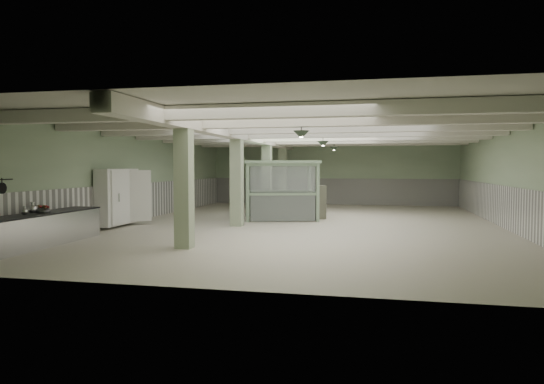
% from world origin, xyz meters
% --- Properties ---
extents(floor, '(20.00, 20.00, 0.00)m').
position_xyz_m(floor, '(0.00, 0.00, 0.00)').
color(floor, beige).
rests_on(floor, ground).
extents(ceiling, '(14.00, 20.00, 0.02)m').
position_xyz_m(ceiling, '(0.00, 0.00, 3.60)').
color(ceiling, beige).
rests_on(ceiling, wall_back).
extents(wall_back, '(14.00, 0.02, 3.60)m').
position_xyz_m(wall_back, '(0.00, 10.00, 1.80)').
color(wall_back, '#A3BA95').
rests_on(wall_back, floor).
extents(wall_front, '(14.00, 0.02, 3.60)m').
position_xyz_m(wall_front, '(0.00, -10.00, 1.80)').
color(wall_front, '#A3BA95').
rests_on(wall_front, floor).
extents(wall_left, '(0.02, 20.00, 3.60)m').
position_xyz_m(wall_left, '(-7.00, 0.00, 1.80)').
color(wall_left, '#A3BA95').
rests_on(wall_left, floor).
extents(wall_right, '(0.02, 20.00, 3.60)m').
position_xyz_m(wall_right, '(7.00, 0.00, 1.80)').
color(wall_right, '#A3BA95').
rests_on(wall_right, floor).
extents(wainscot_left, '(0.05, 19.90, 1.50)m').
position_xyz_m(wainscot_left, '(-6.97, 0.00, 0.75)').
color(wainscot_left, white).
rests_on(wainscot_left, floor).
extents(wainscot_right, '(0.05, 19.90, 1.50)m').
position_xyz_m(wainscot_right, '(6.97, 0.00, 0.75)').
color(wainscot_right, white).
rests_on(wainscot_right, floor).
extents(wainscot_back, '(13.90, 0.05, 1.50)m').
position_xyz_m(wainscot_back, '(0.00, 9.97, 0.75)').
color(wainscot_back, white).
rests_on(wainscot_back, floor).
extents(girder, '(0.45, 19.90, 0.40)m').
position_xyz_m(girder, '(-2.50, 0.00, 3.38)').
color(girder, silver).
rests_on(girder, ceiling).
extents(beam_a, '(13.90, 0.35, 0.32)m').
position_xyz_m(beam_a, '(0.00, -7.50, 3.42)').
color(beam_a, silver).
rests_on(beam_a, ceiling).
extents(beam_b, '(13.90, 0.35, 0.32)m').
position_xyz_m(beam_b, '(0.00, -5.00, 3.42)').
color(beam_b, silver).
rests_on(beam_b, ceiling).
extents(beam_c, '(13.90, 0.35, 0.32)m').
position_xyz_m(beam_c, '(0.00, -2.50, 3.42)').
color(beam_c, silver).
rests_on(beam_c, ceiling).
extents(beam_d, '(13.90, 0.35, 0.32)m').
position_xyz_m(beam_d, '(0.00, 0.00, 3.42)').
color(beam_d, silver).
rests_on(beam_d, ceiling).
extents(beam_e, '(13.90, 0.35, 0.32)m').
position_xyz_m(beam_e, '(0.00, 2.50, 3.42)').
color(beam_e, silver).
rests_on(beam_e, ceiling).
extents(beam_f, '(13.90, 0.35, 0.32)m').
position_xyz_m(beam_f, '(0.00, 5.00, 3.42)').
color(beam_f, silver).
rests_on(beam_f, ceiling).
extents(beam_g, '(13.90, 0.35, 0.32)m').
position_xyz_m(beam_g, '(0.00, 7.50, 3.42)').
color(beam_g, silver).
rests_on(beam_g, ceiling).
extents(column_a, '(0.42, 0.42, 3.60)m').
position_xyz_m(column_a, '(-2.50, -6.00, 1.80)').
color(column_a, '#9DAF8D').
rests_on(column_a, floor).
extents(column_b, '(0.42, 0.42, 3.60)m').
position_xyz_m(column_b, '(-2.50, -1.00, 1.80)').
color(column_b, '#9DAF8D').
rests_on(column_b, floor).
extents(column_c, '(0.42, 0.42, 3.60)m').
position_xyz_m(column_c, '(-2.50, 4.00, 1.80)').
color(column_c, '#9DAF8D').
rests_on(column_c, floor).
extents(column_d, '(0.42, 0.42, 3.60)m').
position_xyz_m(column_d, '(-2.50, 8.00, 1.80)').
color(column_d, '#9DAF8D').
rests_on(column_d, floor).
extents(pendant_front, '(0.44, 0.44, 0.22)m').
position_xyz_m(pendant_front, '(0.50, -5.00, 3.05)').
color(pendant_front, '#2B3A2B').
rests_on(pendant_front, ceiling).
extents(pendant_mid, '(0.44, 0.44, 0.22)m').
position_xyz_m(pendant_mid, '(0.50, 0.50, 3.05)').
color(pendant_mid, '#2B3A2B').
rests_on(pendant_mid, ceiling).
extents(pendant_back, '(0.44, 0.44, 0.22)m').
position_xyz_m(pendant_back, '(0.50, 5.50, 3.05)').
color(pendant_back, '#2B3A2B').
rests_on(pendant_back, ceiling).
extents(prep_counter, '(0.96, 5.49, 0.91)m').
position_xyz_m(prep_counter, '(-6.54, -7.00, 0.46)').
color(prep_counter, silver).
rests_on(prep_counter, floor).
extents(pitcher_near, '(0.22, 0.24, 0.24)m').
position_xyz_m(pitcher_near, '(-6.53, -7.07, 1.02)').
color(pitcher_near, silver).
rests_on(pitcher_near, prep_counter).
extents(pitcher_far, '(0.22, 0.25, 0.32)m').
position_xyz_m(pitcher_far, '(-6.64, -6.62, 1.06)').
color(pitcher_far, silver).
rests_on(pitcher_far, prep_counter).
extents(veg_colander, '(0.54, 0.54, 0.19)m').
position_xyz_m(veg_colander, '(-6.61, -6.27, 1.00)').
color(veg_colander, '#38383C').
rests_on(veg_colander, prep_counter).
extents(skillet_far, '(0.04, 0.29, 0.29)m').
position_xyz_m(skillet_far, '(-6.88, -7.43, 1.63)').
color(skillet_far, black).
rests_on(skillet_far, hook_rail).
extents(walkin_cooler, '(1.04, 2.19, 2.01)m').
position_xyz_m(walkin_cooler, '(-6.62, -2.18, 1.00)').
color(walkin_cooler, white).
rests_on(walkin_cooler, floor).
extents(guard_booth, '(3.61, 3.29, 2.43)m').
position_xyz_m(guard_booth, '(-1.39, 1.71, 1.67)').
color(guard_booth, gray).
rests_on(guard_booth, floor).
extents(filing_cabinet, '(0.63, 0.75, 1.40)m').
position_xyz_m(filing_cabinet, '(0.19, 2.16, 0.70)').
color(filing_cabinet, '#646554').
rests_on(filing_cabinet, floor).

